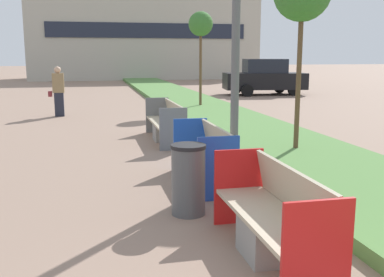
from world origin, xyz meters
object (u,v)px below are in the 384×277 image
object	(u,v)px
bench_red_frame	(273,223)
bench_grey_frame	(166,125)
sapling_tree_far	(201,26)
parked_car_distant	(264,77)
pedestrian_walking	(58,91)
bench_blue_frame	(205,161)
litter_bin	(188,179)

from	to	relation	value
bench_red_frame	bench_grey_frame	xyz separation A→B (m)	(0.01, 6.65, 0.01)
sapling_tree_far	parked_car_distant	size ratio (longest dim) A/B	0.83
bench_red_frame	parked_car_distant	bearing A→B (deg)	68.48
bench_grey_frame	pedestrian_walking	size ratio (longest dim) A/B	1.46
bench_grey_frame	parked_car_distant	bearing A→B (deg)	58.17
bench_blue_frame	pedestrian_walking	distance (m)	9.42
parked_car_distant	bench_red_frame	bearing A→B (deg)	-103.82
litter_bin	parked_car_distant	world-z (taller)	parked_car_distant
bench_red_frame	sapling_tree_far	world-z (taller)	sapling_tree_far
bench_blue_frame	sapling_tree_far	world-z (taller)	sapling_tree_far
bench_red_frame	parked_car_distant	xyz separation A→B (m)	(7.17, 18.19, 0.55)
pedestrian_walking	parked_car_distant	world-z (taller)	parked_car_distant
parked_car_distant	bench_blue_frame	bearing A→B (deg)	-107.32
sapling_tree_far	parked_car_distant	distance (m)	7.75
bench_grey_frame	parked_car_distant	world-z (taller)	parked_car_distant
litter_bin	sapling_tree_far	size ratio (longest dim) A/B	0.26
pedestrian_walking	bench_red_frame	bearing A→B (deg)	-76.48
bench_red_frame	sapling_tree_far	bearing A→B (deg)	79.51
bench_red_frame	bench_grey_frame	size ratio (longest dim) A/B	0.82
sapling_tree_far	parked_car_distant	world-z (taller)	sapling_tree_far
sapling_tree_far	bench_blue_frame	bearing A→B (deg)	-103.44
bench_red_frame	pedestrian_walking	size ratio (longest dim) A/B	1.20
bench_grey_frame	pedestrian_walking	bearing A→B (deg)	118.90
bench_red_frame	bench_grey_frame	distance (m)	6.65
bench_blue_frame	parked_car_distant	distance (m)	16.97
bench_grey_frame	parked_car_distant	xyz separation A→B (m)	(7.17, 11.54, 0.53)
litter_bin	sapling_tree_far	xyz separation A→B (m)	(2.90, 11.12, 2.67)
pedestrian_walking	litter_bin	bearing A→B (deg)	-77.67
bench_red_frame	bench_blue_frame	bearing A→B (deg)	90.04
bench_blue_frame	pedestrian_walking	world-z (taller)	pedestrian_walking
bench_grey_frame	parked_car_distant	size ratio (longest dim) A/B	0.56
bench_blue_frame	litter_bin	xyz separation A→B (m)	(-0.57, -1.38, 0.11)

